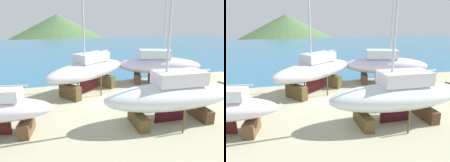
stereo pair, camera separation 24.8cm
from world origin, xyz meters
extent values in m
plane|color=#ACA888|center=(0.00, -3.62, 0.00)|extent=(41.09, 41.09, 0.00)
cube|color=teal|center=(0.00, 41.86, 0.00)|extent=(161.40, 70.43, 0.01)
cone|color=#4B6C3D|center=(7.61, 148.88, 0.00)|extent=(97.58, 97.58, 24.64)
cube|color=brown|center=(-5.69, -3.96, 0.48)|extent=(1.05, 1.96, 0.97)
cylinder|color=brown|center=(-7.22, -2.36, 0.73)|extent=(0.12, 0.12, 1.47)
cylinder|color=beige|center=(-6.58, -3.79, 3.30)|extent=(2.51, 0.61, 0.11)
cube|color=brown|center=(-2.13, 1.82, 0.67)|extent=(1.93, 2.43, 1.34)
cube|color=brown|center=(2.10, 4.61, 0.67)|extent=(1.93, 2.43, 1.34)
cylinder|color=brown|center=(0.91, 1.81, 0.99)|extent=(0.12, 0.12, 1.97)
cylinder|color=brown|center=(-0.94, 4.62, 0.99)|extent=(0.12, 0.12, 1.97)
ellipsoid|color=silver|center=(-0.01, 3.21, 2.34)|extent=(10.16, 8.14, 1.81)
cube|color=#421115|center=(-0.01, 3.21, 0.80)|extent=(2.08, 1.41, 1.26)
cube|color=silver|center=(0.41, 3.49, 3.60)|extent=(4.06, 3.54, 0.90)
cylinder|color=silver|center=(-0.44, 2.93, 9.03)|extent=(0.18, 0.18, 11.76)
cylinder|color=silver|center=(1.05, 3.91, 4.05)|extent=(3.04, 2.06, 0.13)
cube|color=brown|center=(10.99, 3.53, 0.51)|extent=(1.58, 2.69, 1.02)
cube|color=brown|center=(6.40, 5.26, 0.51)|extent=(1.58, 2.69, 1.02)
cylinder|color=brown|center=(9.33, 6.08, 0.85)|extent=(0.12, 0.12, 1.70)
cylinder|color=brown|center=(8.06, 2.71, 0.85)|extent=(0.12, 0.12, 1.70)
ellipsoid|color=silver|center=(8.70, 4.39, 2.08)|extent=(10.33, 6.52, 1.94)
cube|color=#4A201B|center=(8.70, 4.39, 0.44)|extent=(2.23, 0.91, 1.36)
cube|color=silver|center=(8.24, 4.57, 3.44)|extent=(3.99, 3.08, 0.97)
cylinder|color=#C5B5C3|center=(7.55, 4.83, 3.85)|extent=(3.25, 1.33, 0.12)
cube|color=brown|center=(1.73, -5.12, 0.46)|extent=(0.85, 2.60, 0.93)
cube|color=brown|center=(6.70, -5.41, 0.46)|extent=(0.85, 2.60, 0.93)
cylinder|color=brown|center=(4.11, -7.02, 0.80)|extent=(0.12, 0.12, 1.59)
cylinder|color=brown|center=(4.32, -3.51, 0.80)|extent=(0.12, 0.12, 1.59)
ellipsoid|color=white|center=(4.21, -5.27, 1.97)|extent=(10.11, 3.77, 1.90)
cube|color=#440F18|center=(4.21, -5.27, 0.36)|extent=(2.39, 0.22, 1.33)
cube|color=white|center=(4.71, -5.29, 3.30)|extent=(3.68, 2.12, 0.95)
cylinder|color=silver|center=(5.46, -5.34, 3.73)|extent=(3.48, 0.33, 0.13)
camera|label=1|loc=(-4.28, -17.67, 7.12)|focal=34.27mm
camera|label=2|loc=(-4.04, -17.74, 7.12)|focal=34.27mm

